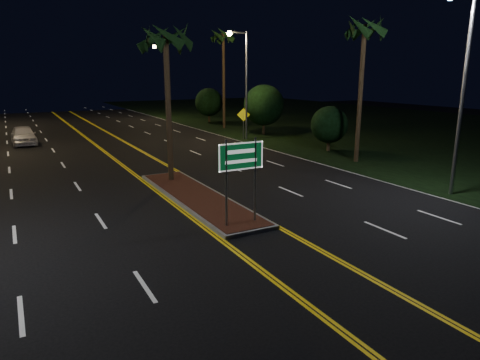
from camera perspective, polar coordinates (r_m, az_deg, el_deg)
ground at (r=13.92m, az=5.73°, el=-9.75°), size 120.00×120.00×0.00m
grass_right at (r=51.74m, az=17.95°, el=7.13°), size 40.00×110.00×0.01m
median_island at (r=19.71m, az=-5.73°, el=-2.29°), size 2.25×10.25×0.17m
highway_sign at (r=15.46m, az=0.13°, el=2.11°), size 1.80×0.08×3.20m
streetlight_right_near at (r=21.79m, az=27.29°, el=12.67°), size 1.91×0.44×9.00m
streetlight_right_mid at (r=37.07m, az=0.34°, el=14.10°), size 1.91×0.44×9.00m
streetlight_right_far at (r=55.44m, az=-9.97°, el=13.87°), size 1.91×0.44×9.00m
palm_median at (r=22.26m, az=-9.90°, el=18.15°), size 2.40×2.40×8.30m
palm_right_near at (r=28.57m, az=16.29°, el=18.74°), size 2.40×2.40×9.30m
palm_right_far at (r=45.32m, az=-2.24°, el=18.49°), size 2.40×2.40×10.30m
shrub_near at (r=32.30m, az=11.82°, el=7.23°), size 2.70×2.70×3.30m
shrub_mid at (r=40.60m, az=3.21°, el=9.94°), size 3.78×3.78×4.62m
shrub_far at (r=51.13m, az=-4.17°, el=10.32°), size 3.24×3.24×3.96m
car_near at (r=38.89m, az=-26.92°, el=5.53°), size 2.40×5.32×1.75m
warning_sign at (r=37.49m, az=0.47°, el=8.15°), size 1.06×0.43×2.69m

